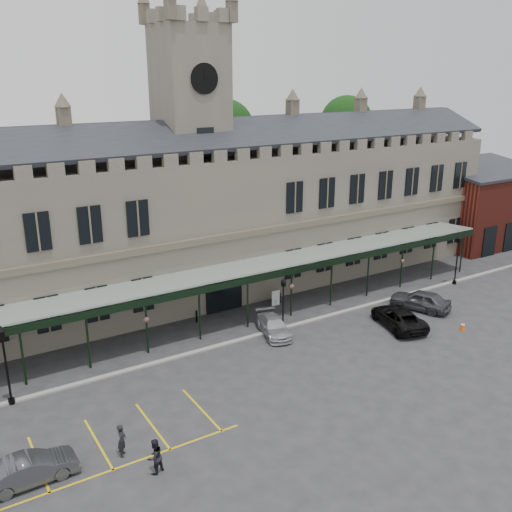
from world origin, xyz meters
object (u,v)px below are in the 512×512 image
clock_tower (192,141)px  car_right_a (420,300)px  lamp_post_mid (283,300)px  traffic_cone (463,326)px  car_van (398,317)px  sign_board (276,298)px  lamp_post_left (5,358)px  lamp_post_right (457,255)px  person_b (155,457)px  car_left_b (31,469)px  car_taxi (274,326)px  station_building (195,220)px  person_a (122,440)px

clock_tower → car_right_a: (13.68, -13.26, -12.29)m
lamp_post_mid → traffic_cone: size_ratio=6.27×
car_van → car_right_a: car_right_a is taller
car_right_a → sign_board: bearing=-59.5°
traffic_cone → lamp_post_left: bearing=166.9°
lamp_post_right → person_b: size_ratio=2.55×
lamp_post_left → lamp_post_mid: bearing=-0.9°
clock_tower → car_left_b: 28.15m
sign_board → car_taxi: size_ratio=0.29×
station_building → sign_board: size_ratio=46.10×
station_building → car_van: (9.77, -14.63, -5.72)m
car_taxi → car_van: car_van is taller
lamp_post_right → car_left_b: lamp_post_right is taller
car_van → car_right_a: (3.90, 1.46, 0.08)m
traffic_cone → car_right_a: size_ratio=0.14×
sign_board → lamp_post_mid: bearing=-117.9°
clock_tower → lamp_post_left: (-17.16, -10.59, -10.15)m
sign_board → car_right_a: (9.54, -6.85, 0.18)m
station_building → person_b: station_building is taller
sign_board → person_a: person_a is taller
lamp_post_left → car_taxi: size_ratio=1.13×
traffic_cone → person_b: person_b is taller
lamp_post_mid → car_left_b: bearing=-159.2°
car_taxi → person_b: (-13.30, -9.82, 0.27)m
traffic_cone → car_taxi: bearing=151.0°
clock_tower → person_b: bearing=-120.7°
lamp_post_mid → station_building: bearing=99.4°
car_taxi → lamp_post_mid: bearing=11.9°
lamp_post_mid → person_b: size_ratio=2.35×
car_right_a → car_taxi: bearing=-34.6°
lamp_post_mid → car_right_a: 12.24m
station_building → traffic_cone: bearing=-52.7°
clock_tower → car_taxi: bearing=-84.7°
car_van → clock_tower: bearing=-41.7°
sign_board → car_van: (5.64, -8.31, 0.11)m
clock_tower → lamp_post_mid: clock_tower is taller
station_building → car_left_b: (-17.50, -18.14, -5.76)m
lamp_post_left → car_right_a: size_ratio=1.04×
lamp_post_left → person_a: size_ratio=2.83×
clock_tower → traffic_cone: size_ratio=36.34×
station_building → car_right_a: 19.81m
traffic_cone → car_right_a: (0.22, 4.48, 0.49)m
car_taxi → car_right_a: bearing=4.2°
person_a → person_b: person_b is taller
lamp_post_left → person_b: lamp_post_left is taller
lamp_post_right → person_b: (-33.14, -9.87, -1.84)m
clock_tower → car_right_a: size_ratio=5.16×
sign_board → station_building: bearing=122.9°
sign_board → car_right_a: 11.75m
traffic_cone → car_taxi: (-12.46, 6.89, 0.31)m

